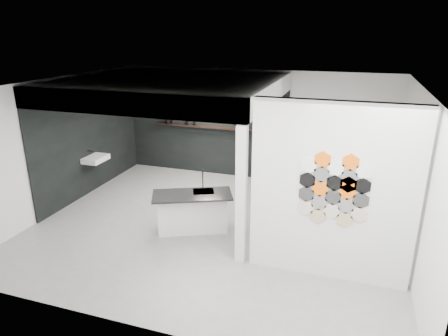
% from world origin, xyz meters
% --- Properties ---
extents(floor, '(7.00, 6.00, 0.01)m').
position_xyz_m(floor, '(0.00, 0.00, -0.01)').
color(floor, slate).
extents(partition_panel, '(2.45, 0.15, 2.80)m').
position_xyz_m(partition_panel, '(2.23, -1.00, 1.40)').
color(partition_panel, silver).
rests_on(partition_panel, floor).
extents(bay_clad_back, '(4.40, 0.04, 2.35)m').
position_xyz_m(bay_clad_back, '(-1.30, 2.97, 1.18)').
color(bay_clad_back, black).
rests_on(bay_clad_back, floor).
extents(bay_clad_left, '(0.04, 4.00, 2.35)m').
position_xyz_m(bay_clad_left, '(-3.47, 1.00, 1.18)').
color(bay_clad_left, black).
rests_on(bay_clad_left, floor).
extents(bulkhead, '(4.40, 4.00, 0.40)m').
position_xyz_m(bulkhead, '(-1.30, 1.00, 2.55)').
color(bulkhead, silver).
rests_on(bulkhead, corner_column).
extents(corner_column, '(0.16, 0.16, 2.35)m').
position_xyz_m(corner_column, '(0.82, -1.00, 1.18)').
color(corner_column, silver).
rests_on(corner_column, floor).
extents(fascia_beam, '(4.40, 0.16, 0.40)m').
position_xyz_m(fascia_beam, '(-1.30, -0.92, 2.55)').
color(fascia_beam, silver).
rests_on(fascia_beam, corner_column).
extents(wall_basin, '(0.40, 0.60, 0.12)m').
position_xyz_m(wall_basin, '(-3.24, 0.80, 0.85)').
color(wall_basin, silver).
rests_on(wall_basin, bay_clad_left).
extents(display_shelf, '(3.00, 0.15, 0.04)m').
position_xyz_m(display_shelf, '(-1.20, 2.87, 1.30)').
color(display_shelf, black).
rests_on(display_shelf, bay_clad_back).
extents(kitchen_island, '(1.63, 1.21, 1.20)m').
position_xyz_m(kitchen_island, '(-0.35, -0.26, 0.41)').
color(kitchen_island, silver).
rests_on(kitchen_island, floor).
extents(stockpot, '(0.24, 0.24, 0.16)m').
position_xyz_m(stockpot, '(-2.32, 2.87, 1.40)').
color(stockpot, black).
rests_on(stockpot, display_shelf).
extents(kettle, '(0.22, 0.22, 0.18)m').
position_xyz_m(kettle, '(-0.34, 2.87, 1.41)').
color(kettle, black).
rests_on(kettle, display_shelf).
extents(glass_bowl, '(0.18, 0.18, 0.10)m').
position_xyz_m(glass_bowl, '(0.15, 2.87, 1.37)').
color(glass_bowl, gray).
rests_on(glass_bowl, display_shelf).
extents(glass_vase, '(0.12, 0.12, 0.16)m').
position_xyz_m(glass_vase, '(0.15, 2.87, 1.40)').
color(glass_vase, gray).
rests_on(glass_vase, display_shelf).
extents(bottle_dark, '(0.07, 0.07, 0.15)m').
position_xyz_m(bottle_dark, '(-1.57, 2.87, 1.39)').
color(bottle_dark, black).
rests_on(bottle_dark, display_shelf).
extents(utensil_cup, '(0.10, 0.10, 0.10)m').
position_xyz_m(utensil_cup, '(-1.78, 2.87, 1.37)').
color(utensil_cup, black).
rests_on(utensil_cup, display_shelf).
extents(hex_tile_cluster, '(1.04, 0.02, 1.16)m').
position_xyz_m(hex_tile_cluster, '(2.26, -1.09, 1.50)').
color(hex_tile_cluster, beige).
rests_on(hex_tile_cluster, partition_panel).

